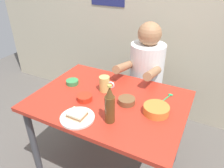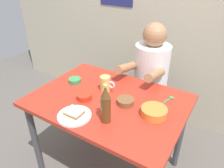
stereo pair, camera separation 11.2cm
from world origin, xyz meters
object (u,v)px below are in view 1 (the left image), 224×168
stool (144,102)px  beer_bottle (110,106)px  plate_orange (77,118)px  beer_mug (105,84)px  dining_table (109,109)px  sandwich (77,115)px  soup_bowl_orange (156,109)px  person_seated (146,66)px

stool → beer_bottle: (0.05, -0.85, 0.51)m
plate_orange → beer_bottle: 0.24m
stool → beer_bottle: bearing=-86.7°
plate_orange → beer_mug: beer_mug is taller
dining_table → sandwich: 0.32m
plate_orange → stool: bearing=81.0°
stool → beer_bottle: size_ratio=1.72×
beer_bottle → beer_mug: bearing=123.7°
stool → soup_bowl_orange: size_ratio=2.65×
person_seated → beer_bottle: bearing=-86.6°
stool → person_seated: person_seated is taller
person_seated → stool: bearing=90.0°
dining_table → beer_mug: beer_mug is taller
stool → soup_bowl_orange: bearing=-66.0°
dining_table → plate_orange: size_ratio=5.00×
person_seated → beer_bottle: 0.84m
plate_orange → sandwich: size_ratio=2.00×
person_seated → sandwich: bearing=-99.1°
stool → plate_orange: plate_orange is taller
sandwich → soup_bowl_orange: 0.51m
person_seated → sandwich: person_seated is taller
stool → person_seated: bearing=-90.0°
dining_table → plate_orange: 0.31m
beer_bottle → dining_table: bearing=119.3°
sandwich → beer_bottle: beer_bottle is taller
sandwich → beer_mug: 0.38m
beer_bottle → soup_bowl_orange: 0.33m
plate_orange → beer_bottle: bearing=20.7°
plate_orange → soup_bowl_orange: soup_bowl_orange is taller
person_seated → sandwich: 0.92m
soup_bowl_orange → beer_bottle: bearing=-138.0°
soup_bowl_orange → plate_orange: bearing=-146.5°
soup_bowl_orange → person_seated: bearing=114.3°
stool → plate_orange: (-0.15, -0.92, 0.40)m
plate_orange → sandwich: (0.00, 0.00, 0.02)m
stool → person_seated: (0.00, -0.01, 0.42)m
person_seated → soup_bowl_orange: (0.28, -0.62, 0.01)m
beer_bottle → person_seated: bearing=93.4°
plate_orange → person_seated: bearing=80.9°
sandwich → soup_bowl_orange: (0.43, 0.28, -0.00)m
dining_table → sandwich: bearing=-104.4°
dining_table → beer_mug: bearing=133.0°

